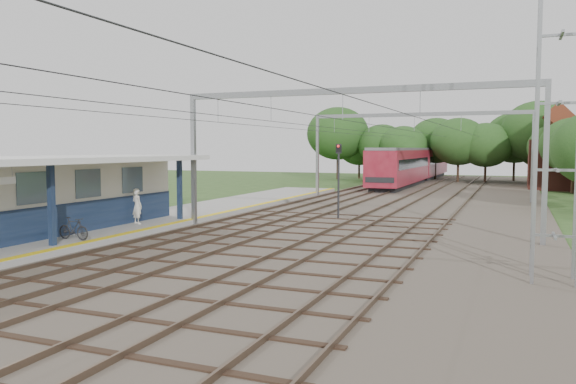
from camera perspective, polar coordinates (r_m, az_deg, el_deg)
The scene contains 15 objects.
ground at distance 15.79m, azimuth -22.93°, elevation -11.14°, with size 160.00×160.00×0.00m, color #2D4C1E.
ballast_bed at distance 41.46m, azimuth 12.52°, elevation -1.32°, with size 18.00×90.00×0.10m, color #473D33.
platform at distance 31.02m, azimuth -14.40°, elevation -3.05°, with size 5.00×52.00×0.35m, color gray.
yellow_stripe at distance 29.72m, azimuth -10.91°, elevation -2.96°, with size 0.45×52.00×0.01m, color yellow.
station_building at distance 26.59m, azimuth -25.92°, elevation -0.54°, with size 3.41×18.00×3.40m.
canopy at distance 25.02m, azimuth -26.05°, elevation 2.84°, with size 6.40×20.00×3.44m.
rail_tracks at distance 41.93m, azimuth 9.15°, elevation -1.04°, with size 11.80×88.00×0.15m.
catenary_system at distance 36.76m, azimuth 10.47°, elevation 6.51°, with size 17.22×88.00×7.00m.
lattice_pylon at distance 18.80m, azimuth 25.88°, elevation 9.65°, with size 1.30×1.30×12.00m.
tree_band at distance 68.17m, azimuth 16.30°, elevation 4.93°, with size 31.72×30.88×8.82m.
house_far at distance 62.90m, azimuth 26.88°, elevation 3.15°, with size 8.00×6.12×8.66m.
person at distance 29.26m, azimuth -15.08°, elevation -1.39°, with size 0.65×0.43×1.79m, color silver.
bicycle at distance 25.01m, azimuth -20.97°, elevation -3.49°, with size 0.45×1.58×0.95m, color black.
train at distance 70.33m, azimuth 12.87°, elevation 2.83°, with size 3.14×39.09×4.11m.
signal_post at distance 32.59m, azimuth 5.16°, elevation 2.04°, with size 0.31×0.26×4.41m.
Camera 1 is at (10.87, -10.68, 4.16)m, focal length 35.00 mm.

